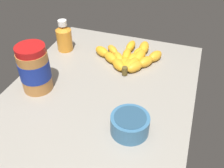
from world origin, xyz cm
name	(u,v)px	position (x,y,z in cm)	size (l,w,h in cm)	color
ground_plane	(102,93)	(0.00, 0.00, -1.92)	(75.73, 59.69, 3.84)	gray
banana_bunch	(130,58)	(18.67, -4.32, 1.74)	(22.84, 27.24, 3.79)	orange
peanut_butter_jar	(35,69)	(-6.47, 19.89, 7.73)	(9.75, 9.75, 15.78)	#B27238
honey_bottle	(64,37)	(18.71, 22.88, 5.63)	(6.13, 6.13, 12.65)	orange
small_bowl	(130,124)	(-14.68, -13.83, 2.85)	(10.57, 10.57, 5.53)	teal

